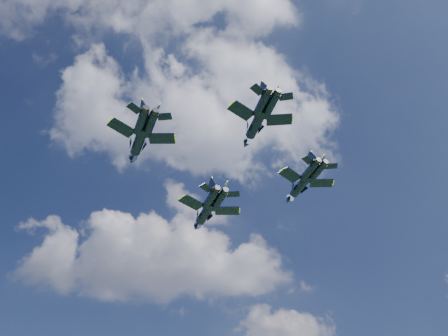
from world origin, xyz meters
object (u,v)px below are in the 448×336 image
jet_lead (205,213)px  jet_left (139,142)px  jet_right (300,186)px  jet_slot (255,125)px

jet_lead → jet_left: jet_lead is taller
jet_lead → jet_right: jet_lead is taller
jet_left → jet_slot: bearing=-41.2°
jet_left → jet_slot: size_ratio=1.11×
jet_left → jet_right: (30.42, 10.37, -1.69)m
jet_lead → jet_slot: 31.75m
jet_lead → jet_right: size_ratio=1.20×
jet_lead → jet_right: (19.01, -12.48, -1.93)m
jet_right → jet_lead: bearing=126.1°
jet_right → jet_slot: size_ratio=1.05×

